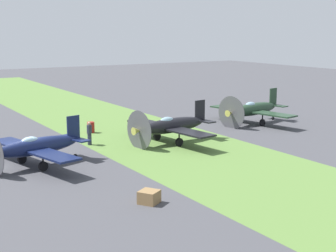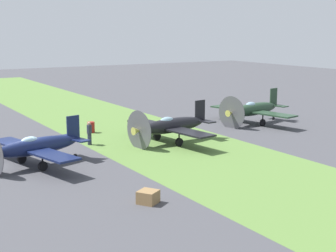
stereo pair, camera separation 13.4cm
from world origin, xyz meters
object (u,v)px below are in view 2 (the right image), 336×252
Objects in this scene: airplane_trail at (253,109)px; ground_crew_chief at (89,133)px; supply_crate at (148,197)px; runway_marker_cone at (76,131)px; airplane_wingman at (171,126)px; fuel_drum at (91,127)px; airplane_lead at (36,147)px.

airplane_trail is 16.09m from ground_crew_chief.
airplane_trail is 9.90× the size of supply_crate.
runway_marker_cone is (4.22, 15.35, -1.10)m from airplane_trail.
supply_crate is 2.05× the size of runway_marker_cone.
airplane_wingman is 0.99× the size of airplane_trail.
supply_crate is at bearing 135.79° from airplane_wingman.
supply_crate is (-13.64, 2.58, -0.59)m from ground_crew_chief.
fuel_drum is 1.00× the size of supply_crate.
airplane_lead is 9.42× the size of supply_crate.
airplane_lead is at bearing 154.04° from ground_crew_chief.
ground_crew_chief is (-0.37, 16.08, -0.41)m from airplane_trail.
airplane_wingman is 9.81× the size of supply_crate.
airplane_trail is at bearing -53.12° from supply_crate.
fuel_drum is (3.83, 14.20, -0.87)m from airplane_trail.
supply_crate is at bearing -163.47° from ground_crew_chief.
airplane_wingman reaches higher than fuel_drum.
runway_marker_cone is (4.59, -0.73, -0.69)m from ground_crew_chief.
ground_crew_chief is at bearing 155.86° from fuel_drum.
runway_marker_cone is at bearing 63.51° from airplane_trail.
ground_crew_chief is (3.90, -5.21, -0.35)m from airplane_lead.
ground_crew_chief is 3.93× the size of runway_marker_cone.
supply_crate reaches higher than runway_marker_cone.
airplane_wingman reaches higher than runway_marker_cone.
airplane_lead is 10.13m from supply_crate.
airplane_trail is at bearing -61.44° from ground_crew_chief.
airplane_wingman is at bearing -36.21° from supply_crate.
airplane_wingman reaches higher than ground_crew_chief.
fuel_drum reaches higher than runway_marker_cone.
airplane_trail is (2.88, -10.52, 0.01)m from airplane_wingman.
fuel_drum is (6.71, 3.68, -0.86)m from airplane_wingman.
ground_crew_chief is 4.70m from runway_marker_cone.
airplane_lead reaches higher than runway_marker_cone.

